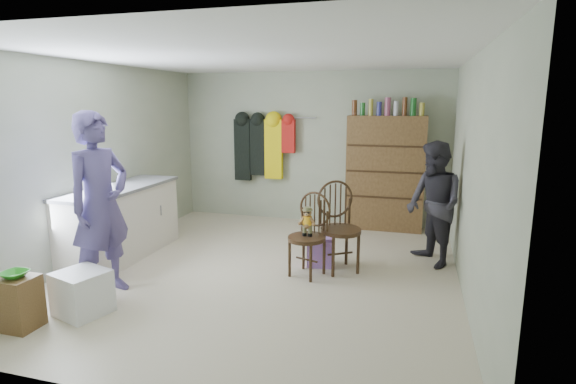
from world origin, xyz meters
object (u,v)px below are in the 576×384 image
(chair_far, at_px, (339,223))
(dresser, at_px, (385,172))
(chair_front, at_px, (309,229))
(counter, at_px, (122,222))

(chair_far, relative_size, dresser, 0.52)
(dresser, bearing_deg, chair_front, -107.45)
(counter, bearing_deg, chair_far, 6.74)
(chair_front, bearing_deg, dresser, 91.53)
(chair_front, bearing_deg, chair_far, 60.91)
(counter, distance_m, chair_front, 2.50)
(counter, bearing_deg, chair_front, 1.41)
(chair_far, bearing_deg, counter, 153.64)
(chair_far, height_order, dresser, dresser)
(dresser, bearing_deg, chair_far, -101.58)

